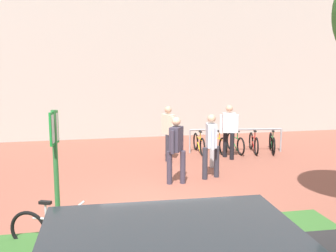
% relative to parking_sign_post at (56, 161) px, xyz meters
% --- Properties ---
extents(ground_plane, '(60.00, 60.00, 0.00)m').
position_rel_parking_sign_post_xyz_m(ground_plane, '(1.95, 1.75, -1.54)').
color(ground_plane, brown).
extents(building_facade, '(28.00, 1.20, 10.00)m').
position_rel_parking_sign_post_xyz_m(building_facade, '(1.95, 10.34, 3.46)').
color(building_facade, '#B2ADA3').
rests_on(building_facade, ground).
extents(planter_strip, '(7.00, 1.10, 0.16)m').
position_rel_parking_sign_post_xyz_m(planter_strip, '(1.39, 0.00, -1.46)').
color(planter_strip, '#336028').
rests_on(planter_strip, ground).
extents(parking_sign_post, '(0.12, 0.36, 2.35)m').
position_rel_parking_sign_post_xyz_m(parking_sign_post, '(0.00, 0.00, 0.00)').
color(parking_sign_post, '#2D7238').
rests_on(parking_sign_post, ground).
extents(bike_at_sign, '(1.57, 0.72, 0.86)m').
position_rel_parking_sign_post_xyz_m(bike_at_sign, '(-0.03, 0.06, -1.19)').
color(bike_at_sign, black).
rests_on(bike_at_sign, ground).
extents(bike_rack_cluster, '(3.18, 1.93, 0.83)m').
position_rel_parking_sign_post_xyz_m(bike_rack_cluster, '(5.47, 6.31, -1.19)').
color(bike_rack_cluster, '#99999E').
rests_on(bike_rack_cluster, ground).
extents(bollard_steel, '(0.16, 0.16, 0.90)m').
position_rel_parking_sign_post_xyz_m(bollard_steel, '(4.09, 4.60, -1.09)').
color(bollard_steel, '#ADADB2').
rests_on(bollard_steel, ground).
extents(person_suited_dark, '(0.48, 0.52, 1.72)m').
position_rel_parking_sign_post_xyz_m(person_suited_dark, '(2.69, 3.27, -0.56)').
color(person_suited_dark, '#383342').
rests_on(person_suited_dark, ground).
extents(person_shirt_white, '(0.51, 0.61, 1.72)m').
position_rel_parking_sign_post_xyz_m(person_shirt_white, '(3.70, 3.56, -0.56)').
color(person_shirt_white, '#2D2D38').
rests_on(person_shirt_white, ground).
extents(person_casual_tan, '(0.37, 0.57, 1.72)m').
position_rel_parking_sign_post_xyz_m(person_casual_tan, '(2.98, 5.68, -0.56)').
color(person_casual_tan, '#2D2D38').
rests_on(person_casual_tan, ground).
extents(person_shirt_blue, '(0.60, 0.51, 1.72)m').
position_rel_parking_sign_post_xyz_m(person_shirt_blue, '(4.94, 5.57, -0.56)').
color(person_shirt_blue, black).
rests_on(person_shirt_blue, ground).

